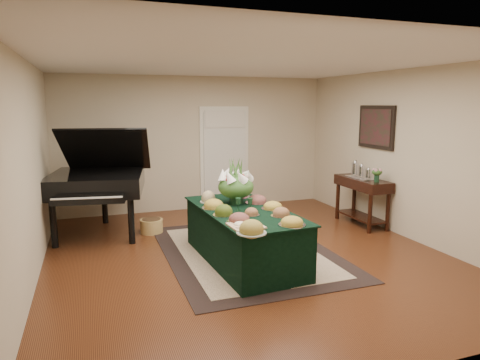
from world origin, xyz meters
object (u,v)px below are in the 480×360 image
object	(u,v)px
mahogany_sideboard	(362,189)
buffet_table	(244,235)
grand_piano	(98,181)
floral_centerpiece	(236,182)

from	to	relation	value
mahogany_sideboard	buffet_table	bearing A→B (deg)	-158.60
grand_piano	mahogany_sideboard	bearing A→B (deg)	-12.24
floral_centerpiece	grand_piano	xyz separation A→B (m)	(-1.84, 1.63, -0.15)
grand_piano	mahogany_sideboard	size ratio (longest dim) A/B	1.66
buffet_table	grand_piano	size ratio (longest dim) A/B	1.15
grand_piano	mahogany_sideboard	xyz separation A→B (m)	(4.45, -0.97, -0.25)
buffet_table	grand_piano	distance (m)	2.76
buffet_table	grand_piano	world-z (taller)	grand_piano
buffet_table	floral_centerpiece	distance (m)	0.77
floral_centerpiece	mahogany_sideboard	size ratio (longest dim) A/B	0.45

